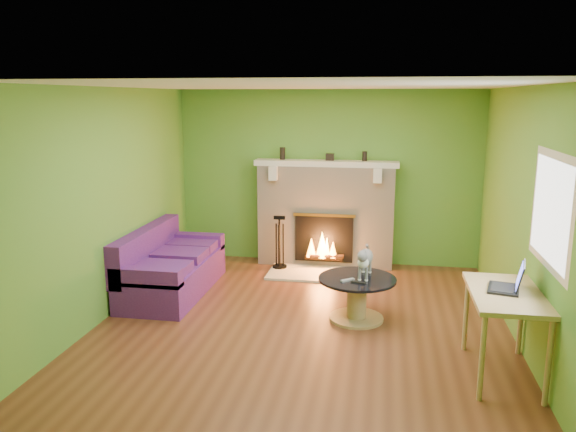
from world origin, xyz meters
name	(u,v)px	position (x,y,z in m)	size (l,w,h in m)	color
floor	(303,324)	(0.00, 0.00, 0.00)	(5.00, 5.00, 0.00)	#5E2F1A
ceiling	(304,86)	(0.00, 0.00, 2.60)	(5.00, 5.00, 0.00)	white
wall_back	(327,178)	(0.00, 2.50, 1.30)	(5.00, 5.00, 0.00)	#5C9731
wall_front	(248,286)	(0.00, -2.50, 1.30)	(5.00, 5.00, 0.00)	#5C9731
wall_left	(108,203)	(-2.25, 0.00, 1.30)	(5.00, 5.00, 0.00)	#5C9731
wall_right	(525,218)	(2.25, 0.00, 1.30)	(5.00, 5.00, 0.00)	#5C9731
window_frame	(551,211)	(2.24, -0.90, 1.55)	(1.20, 1.20, 0.00)	silver
window_pane	(550,211)	(2.23, -0.90, 1.55)	(1.06, 1.06, 0.00)	white
fireplace	(325,215)	(0.00, 2.32, 0.77)	(2.10, 0.46, 1.58)	beige
hearth	(321,274)	(0.00, 1.80, 0.01)	(1.50, 0.75, 0.03)	beige
mantel	(326,163)	(0.00, 2.30, 1.54)	(2.10, 0.28, 0.08)	beige
sofa	(169,268)	(-1.86, 0.76, 0.32)	(0.87, 1.86, 0.84)	#491B69
coffee_table	(357,296)	(0.58, 0.23, 0.29)	(0.88, 0.88, 0.50)	tan
desk	(506,302)	(1.95, -0.86, 0.70)	(0.63, 1.08, 0.80)	tan
cat	(365,261)	(0.66, 0.28, 0.68)	(0.22, 0.60, 0.38)	#5D5D61
remote_silver	(348,280)	(0.48, 0.11, 0.51)	(0.17, 0.04, 0.02)	gray
remote_black	(358,282)	(0.60, 0.05, 0.50)	(0.16, 0.04, 0.02)	black
laptop	(505,276)	(1.93, -0.81, 0.93)	(0.30, 0.35, 0.26)	black
fire_tools	(280,242)	(-0.63, 1.95, 0.42)	(0.21, 0.21, 0.78)	black
mantel_vase_left	(282,153)	(-0.65, 2.33, 1.67)	(0.08, 0.08, 0.18)	black
mantel_vase_right	(365,156)	(0.55, 2.33, 1.65)	(0.07, 0.07, 0.14)	black
mantel_box	(330,157)	(0.05, 2.33, 1.63)	(0.12, 0.08, 0.10)	black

